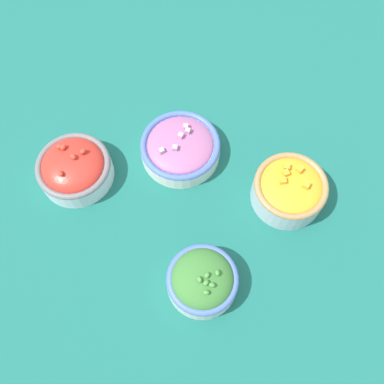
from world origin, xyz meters
TOP-DOWN VIEW (x-y plane):
  - ground_plane at (0.00, 0.00)m, footprint 3.00×3.00m
  - bowl_red_onion at (-0.09, 0.04)m, footprint 0.15×0.15m
  - bowl_broccoli at (0.14, -0.08)m, footprint 0.12×0.12m
  - bowl_squash at (0.10, 0.14)m, footprint 0.13×0.13m
  - bowl_cherry_tomatoes at (-0.17, -0.14)m, footprint 0.14×0.14m

SIDE VIEW (x-z plane):
  - ground_plane at x=0.00m, z-range 0.00..0.00m
  - bowl_red_onion at x=-0.09m, z-range 0.00..0.05m
  - bowl_cherry_tomatoes at x=-0.17m, z-range -0.01..0.07m
  - bowl_broccoli at x=0.14m, z-range -0.01..0.07m
  - bowl_squash at x=0.10m, z-range 0.00..0.07m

